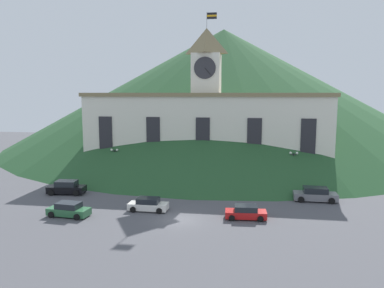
% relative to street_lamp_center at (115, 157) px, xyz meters
% --- Properties ---
extents(ground_plane, '(160.00, 160.00, 0.00)m').
position_rel_street_lamp_center_xyz_m(ground_plane, '(13.80, -17.69, -3.48)').
color(ground_plane, '#4C4C51').
extents(civic_building, '(39.82, 9.56, 26.12)m').
position_rel_street_lamp_center_xyz_m(civic_building, '(13.80, 5.86, 3.82)').
color(civic_building, silver).
rests_on(civic_building, ground).
extents(banner_fence, '(37.20, 0.12, 2.05)m').
position_rel_street_lamp_center_xyz_m(banner_fence, '(13.80, -1.20, -2.46)').
color(banner_fence, gold).
rests_on(banner_fence, ground).
extents(hillside_backdrop, '(108.40, 108.40, 29.67)m').
position_rel_street_lamp_center_xyz_m(hillside_backdrop, '(13.80, 44.07, 11.35)').
color(hillside_backdrop, '#234C28').
rests_on(hillside_backdrop, ground).
extents(street_lamp_center, '(1.26, 0.36, 4.76)m').
position_rel_street_lamp_center_xyz_m(street_lamp_center, '(0.00, 0.00, 0.00)').
color(street_lamp_center, black).
rests_on(street_lamp_center, ground).
extents(street_lamp_right, '(1.26, 0.36, 5.09)m').
position_rel_street_lamp_center_xyz_m(street_lamp_right, '(13.51, 0.00, 0.21)').
color(street_lamp_right, black).
rests_on(street_lamp_right, ground).
extents(street_lamp_far_right, '(1.26, 0.36, 4.93)m').
position_rel_street_lamp_center_xyz_m(street_lamp_far_right, '(27.36, 0.00, 0.11)').
color(street_lamp_far_right, black).
rests_on(street_lamp_far_right, ground).
extents(car_white_taxi, '(4.53, 2.18, 1.50)m').
position_rel_street_lamp_center_xyz_m(car_white_taxi, '(9.57, -15.04, -2.79)').
color(car_white_taxi, white).
rests_on(car_white_taxi, ground).
extents(car_green_wagon, '(4.76, 2.49, 1.55)m').
position_rel_street_lamp_center_xyz_m(car_green_wagon, '(1.48, -18.32, -2.77)').
color(car_green_wagon, '#2D663D').
rests_on(car_green_wagon, ground).
extents(car_silver_hatch, '(3.97, 2.15, 1.50)m').
position_rel_street_lamp_center_xyz_m(car_silver_hatch, '(23.88, -4.86, -2.79)').
color(car_silver_hatch, '#B7B7BC').
rests_on(car_silver_hatch, ground).
extents(car_gray_pickup, '(5.32, 2.41, 1.75)m').
position_rel_street_lamp_center_xyz_m(car_gray_pickup, '(29.21, -8.08, -2.67)').
color(car_gray_pickup, slate).
rests_on(car_gray_pickup, ground).
extents(car_black_suv, '(5.06, 2.73, 1.80)m').
position_rel_street_lamp_center_xyz_m(car_black_suv, '(-3.18, -9.75, -2.65)').
color(car_black_suv, black).
rests_on(car_black_suv, ground).
extents(car_red_sedan, '(4.50, 2.34, 1.45)m').
position_rel_street_lamp_center_xyz_m(car_red_sedan, '(20.70, -16.11, -2.81)').
color(car_red_sedan, red).
rests_on(car_red_sedan, ground).
extents(pedestrian, '(0.53, 0.53, 1.80)m').
position_rel_street_lamp_center_xyz_m(pedestrian, '(1.09, -4.83, -2.50)').
color(pedestrian, '#282D3D').
rests_on(pedestrian, ground).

